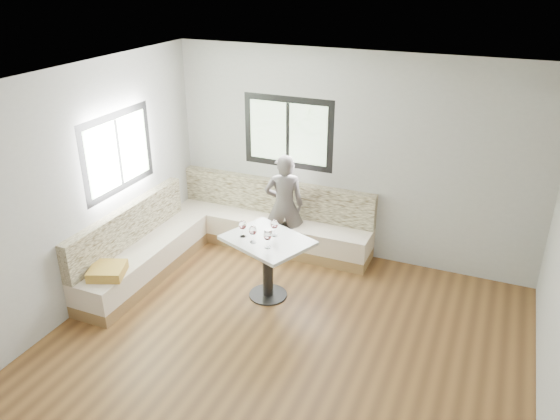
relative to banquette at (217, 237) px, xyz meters
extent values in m
cube|color=brown|center=(1.59, -1.62, -0.33)|extent=(5.00, 5.00, 0.01)
cube|color=white|center=(1.59, -1.62, 2.47)|extent=(5.00, 5.00, 0.01)
cube|color=#B7B7B2|center=(1.59, 0.88, 1.07)|extent=(5.00, 0.01, 2.80)
cube|color=#B7B7B2|center=(-0.91, -1.62, 1.07)|extent=(0.01, 5.00, 2.80)
cube|color=black|center=(0.69, 0.87, 1.32)|extent=(1.30, 0.02, 1.00)
cube|color=black|center=(-0.90, -0.72, 1.32)|extent=(0.02, 1.30, 1.00)
cube|color=olive|center=(0.54, 0.60, -0.25)|extent=(2.90, 0.55, 0.16)
cube|color=beige|center=(0.54, 0.60, -0.03)|extent=(2.90, 0.55, 0.29)
cube|color=beige|center=(0.54, 0.81, 0.37)|extent=(2.90, 0.14, 0.50)
cube|color=olive|center=(-0.64, -0.80, -0.25)|extent=(0.55, 2.25, 0.16)
cube|color=beige|center=(-0.64, -0.80, -0.03)|extent=(0.55, 2.25, 0.29)
cube|color=beige|center=(-0.84, -0.80, 0.37)|extent=(0.14, 2.25, 0.50)
cube|color=#DFB352|center=(-0.57, -1.56, 0.18)|extent=(0.51, 0.51, 0.12)
cylinder|color=black|center=(1.03, -0.59, -0.32)|extent=(0.47, 0.47, 0.02)
cylinder|color=black|center=(1.03, -0.59, 0.04)|extent=(0.13, 0.13, 0.75)
cube|color=silver|center=(1.03, -0.59, 0.44)|extent=(1.17, 1.05, 0.04)
imported|color=#585150|center=(0.79, 0.49, 0.40)|extent=(0.63, 0.54, 1.47)
cylinder|color=white|center=(0.97, -0.43, 0.48)|extent=(0.10, 0.10, 0.04)
sphere|color=black|center=(0.98, -0.42, 0.49)|extent=(0.02, 0.02, 0.02)
sphere|color=black|center=(0.96, -0.42, 0.49)|extent=(0.02, 0.02, 0.02)
sphere|color=black|center=(0.97, -0.44, 0.49)|extent=(0.02, 0.02, 0.02)
cylinder|color=white|center=(0.73, -0.65, 0.46)|extent=(0.07, 0.07, 0.01)
cylinder|color=white|center=(0.73, -0.65, 0.51)|extent=(0.01, 0.01, 0.09)
ellipsoid|color=white|center=(0.73, -0.65, 0.61)|extent=(0.09, 0.09, 0.11)
cylinder|color=#4B080A|center=(0.73, -0.65, 0.58)|extent=(0.06, 0.06, 0.02)
cylinder|color=white|center=(0.91, -0.73, 0.46)|extent=(0.07, 0.07, 0.01)
cylinder|color=white|center=(0.91, -0.73, 0.51)|extent=(0.01, 0.01, 0.09)
ellipsoid|color=white|center=(0.91, -0.73, 0.61)|extent=(0.09, 0.09, 0.11)
cylinder|color=#4B080A|center=(0.91, -0.73, 0.58)|extent=(0.06, 0.06, 0.02)
cylinder|color=white|center=(1.12, -0.78, 0.46)|extent=(0.07, 0.07, 0.01)
cylinder|color=white|center=(1.12, -0.78, 0.51)|extent=(0.01, 0.01, 0.09)
ellipsoid|color=white|center=(1.12, -0.78, 0.61)|extent=(0.09, 0.09, 0.11)
cylinder|color=#4B080A|center=(1.12, -0.78, 0.58)|extent=(0.06, 0.06, 0.02)
cylinder|color=white|center=(1.07, -0.48, 0.46)|extent=(0.07, 0.07, 0.01)
cylinder|color=white|center=(1.07, -0.48, 0.51)|extent=(0.01, 0.01, 0.09)
ellipsoid|color=white|center=(1.07, -0.48, 0.61)|extent=(0.09, 0.09, 0.11)
cylinder|color=#4B080A|center=(1.07, -0.48, 0.58)|extent=(0.06, 0.06, 0.02)
camera|label=1|loc=(3.40, -5.78, 3.45)|focal=35.00mm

